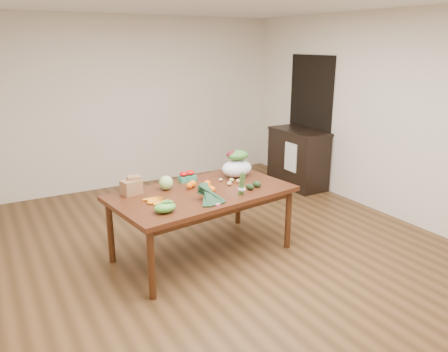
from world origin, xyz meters
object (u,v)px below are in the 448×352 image
dining_table (202,223)px  asparagus_bundle (242,183)px  cabinet (298,158)px  mandarin_cluster (207,187)px  kale_bunch (212,195)px  salad_bag (237,165)px  paper_bag (131,186)px  cabbage (166,183)px

dining_table → asparagus_bundle: size_ratio=7.67×
cabinet → mandarin_cluster: (-2.45, -1.46, 0.33)m
kale_bunch → salad_bag: salad_bag is taller
paper_bag → salad_bag: 1.29m
kale_bunch → salad_bag: bearing=35.2°
dining_table → salad_bag: size_ratio=5.10×
cabinet → paper_bag: size_ratio=3.88×
cabinet → cabbage: bearing=-157.2°
mandarin_cluster → paper_bag: bearing=156.2°
asparagus_bundle → cabbage: bearing=130.6°
dining_table → mandarin_cluster: bearing=-54.2°
cabbage → asparagus_bundle: 0.83m
cabbage → asparagus_bundle: size_ratio=0.62×
dining_table → cabbage: bearing=134.8°
cabbage → paper_bag: bearing=174.0°
cabinet → paper_bag: bearing=-160.2°
dining_table → salad_bag: salad_bag is taller
asparagus_bundle → salad_bag: (0.29, 0.58, 0.02)m
dining_table → kale_bunch: kale_bunch is taller
cabinet → cabbage: 3.06m
cabbage → asparagus_bundle: asparagus_bundle is taller
paper_bag → mandarin_cluster: bearing=-23.8°
mandarin_cluster → salad_bag: (0.56, 0.30, 0.09)m
paper_bag → mandarin_cluster: paper_bag is taller
paper_bag → asparagus_bundle: asparagus_bundle is taller
cabinet → salad_bag: salad_bag is taller
paper_bag → kale_bunch: (0.61, -0.65, -0.01)m
cabinet → paper_bag: cabinet is taller
paper_bag → salad_bag: salad_bag is taller
dining_table → cabbage: (-0.31, 0.24, 0.45)m
dining_table → paper_bag: 0.88m
cabbage → kale_bunch: (0.23, -0.61, 0.00)m
dining_table → cabinet: 2.87m
dining_table → salad_bag: 0.84m
asparagus_bundle → paper_bag: bearing=141.5°
mandarin_cluster → asparagus_bundle: size_ratio=0.72×
paper_bag → asparagus_bundle: bearing=-30.8°
paper_bag → cabbage: bearing=-6.0°
cabinet → mandarin_cluster: size_ratio=5.67×
mandarin_cluster → dining_table: bearing=133.4°
cabinet → kale_bunch: cabinet is taller
dining_table → kale_bunch: (-0.08, -0.37, 0.45)m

